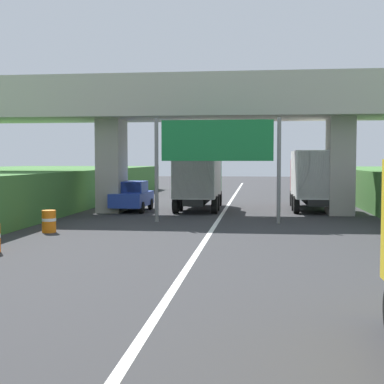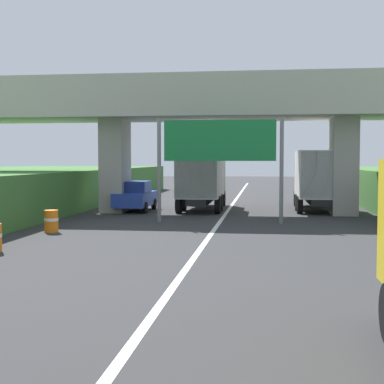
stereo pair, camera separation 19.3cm
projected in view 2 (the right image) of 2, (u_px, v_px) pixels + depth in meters
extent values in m
cube|color=white|center=(216.00, 227.00, 24.16)|extent=(0.20, 91.89, 0.01)
cube|color=#ADA89E|center=(227.00, 108.00, 30.25)|extent=(40.00, 4.80, 1.10)
cube|color=#ADA89E|center=(224.00, 82.00, 27.99)|extent=(40.00, 0.36, 1.10)
cube|color=#ADA89E|center=(229.00, 93.00, 32.39)|extent=(40.00, 0.36, 1.10)
cube|color=#9F9A91|center=(115.00, 166.00, 31.24)|extent=(1.30, 2.20, 5.18)
cube|color=#9F9A91|center=(344.00, 166.00, 29.63)|extent=(1.30, 2.20, 5.18)
cylinder|color=slate|center=(159.00, 170.00, 26.15)|extent=(0.18, 0.18, 4.88)
cylinder|color=slate|center=(282.00, 171.00, 25.41)|extent=(0.18, 0.18, 4.88)
cube|color=#167238|center=(220.00, 140.00, 25.70)|extent=(5.20, 0.12, 1.90)
cube|color=white|center=(220.00, 140.00, 25.68)|extent=(4.89, 0.01, 1.67)
cube|color=black|center=(203.00, 198.00, 32.77)|extent=(1.10, 7.30, 0.36)
cube|color=#236B38|center=(208.00, 176.00, 35.27)|extent=(2.10, 2.10, 2.10)
cube|color=#2D3842|center=(209.00, 171.00, 36.26)|extent=(1.89, 0.06, 0.90)
cube|color=#B7B7B2|center=(201.00, 174.00, 31.64)|extent=(2.30, 5.20, 2.60)
cube|color=gray|center=(196.00, 175.00, 29.09)|extent=(2.21, 0.04, 2.50)
cylinder|color=black|center=(193.00, 198.00, 35.48)|extent=(0.30, 0.96, 0.96)
cylinder|color=black|center=(223.00, 198.00, 35.23)|extent=(0.30, 0.96, 0.96)
cylinder|color=black|center=(179.00, 204.00, 30.46)|extent=(0.30, 0.96, 0.96)
cylinder|color=black|center=(218.00, 205.00, 30.19)|extent=(0.30, 0.96, 0.96)
cylinder|color=black|center=(183.00, 202.00, 32.13)|extent=(0.30, 0.96, 0.96)
cylinder|color=black|center=(220.00, 202.00, 31.86)|extent=(0.30, 0.96, 0.96)
cube|color=black|center=(316.00, 199.00, 32.55)|extent=(1.10, 7.30, 0.36)
cube|color=red|center=(312.00, 176.00, 35.05)|extent=(2.10, 2.10, 2.10)
cube|color=#2D3842|center=(311.00, 171.00, 36.04)|extent=(1.89, 0.06, 0.90)
cube|color=silver|center=(318.00, 174.00, 31.42)|extent=(2.30, 5.20, 2.60)
cube|color=#A8A8A4|center=(322.00, 175.00, 28.87)|extent=(2.21, 0.04, 2.50)
cylinder|color=black|center=(296.00, 198.00, 35.26)|extent=(0.30, 0.96, 0.96)
cylinder|color=black|center=(328.00, 199.00, 35.01)|extent=(0.30, 0.96, 0.96)
cylinder|color=black|center=(300.00, 205.00, 30.24)|extent=(0.30, 0.96, 0.96)
cylinder|color=black|center=(340.00, 205.00, 29.97)|extent=(0.30, 0.96, 0.96)
cylinder|color=black|center=(298.00, 202.00, 31.91)|extent=(0.30, 0.96, 0.96)
cylinder|color=black|center=(336.00, 203.00, 31.64)|extent=(0.30, 0.96, 0.96)
cube|color=#233D9E|center=(135.00, 199.00, 31.72)|extent=(1.76, 4.10, 0.76)
cube|color=#233D9E|center=(135.00, 187.00, 31.53)|extent=(1.56, 1.90, 0.64)
cube|color=#2D3842|center=(131.00, 188.00, 30.62)|extent=(1.44, 0.06, 0.54)
cylinder|color=black|center=(127.00, 204.00, 33.11)|extent=(0.22, 0.64, 0.64)
cylinder|color=black|center=(154.00, 204.00, 32.89)|extent=(0.22, 0.64, 0.64)
cylinder|color=black|center=(116.00, 207.00, 30.59)|extent=(0.22, 0.64, 0.64)
cylinder|color=black|center=(145.00, 207.00, 30.38)|extent=(0.22, 0.64, 0.64)
cylinder|color=orange|center=(51.00, 221.00, 22.44)|extent=(0.56, 0.56, 0.90)
cylinder|color=white|center=(51.00, 219.00, 22.43)|extent=(0.57, 0.57, 0.12)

